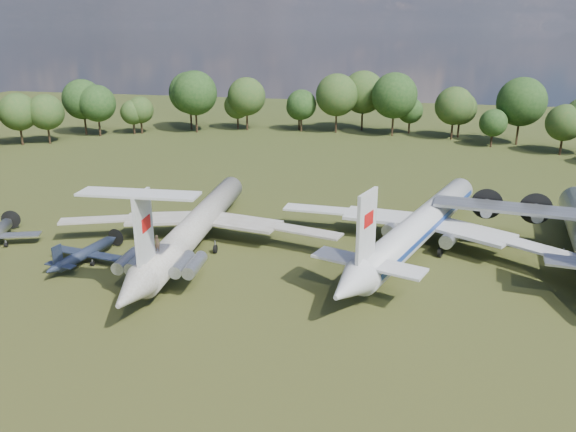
% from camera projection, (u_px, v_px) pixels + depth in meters
% --- Properties ---
extents(ground, '(300.00, 300.00, 0.00)m').
position_uv_depth(ground, '(226.00, 251.00, 69.68)').
color(ground, '#1B3612').
rests_on(ground, ground).
extents(il62_airliner, '(39.88, 49.93, 4.64)m').
position_uv_depth(il62_airliner, '(198.00, 229.00, 70.28)').
color(il62_airliner, beige).
rests_on(il62_airliner, ground).
extents(tu104_jet, '(51.10, 59.21, 5.01)m').
position_uv_depth(tu104_jet, '(421.00, 230.00, 69.37)').
color(tu104_jet, silver).
rests_on(tu104_jet, ground).
extents(small_prop_west, '(11.24, 14.18, 1.90)m').
position_uv_depth(small_prop_west, '(85.00, 256.00, 65.62)').
color(small_prop_west, black).
rests_on(small_prop_west, ground).
extents(person_on_il62, '(0.65, 0.44, 1.77)m').
position_uv_depth(person_on_il62, '(157.00, 243.00, 57.11)').
color(person_on_il62, '#856244').
rests_on(person_on_il62, il62_airliner).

